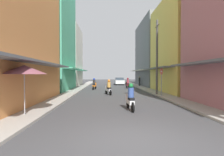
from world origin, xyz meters
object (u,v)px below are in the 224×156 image
Objects in this scene: motorbike_white at (130,98)px; street_sign_no_entry at (161,78)px; motorbike_silver at (108,88)px; pedestrian_crossing at (139,81)px; parked_car at (119,81)px; motorbike_orange at (94,84)px; vendor_umbrella at (24,70)px; motorbike_maroon at (128,84)px; utility_pole at (157,57)px.

street_sign_no_entry is at bearing 56.91° from motorbike_white.
motorbike_silver is 14.09m from pedestrian_crossing.
pedestrian_crossing is at bearing 86.25° from street_sign_no_entry.
parked_car is (1.40, 25.37, 0.04)m from motorbike_white.
pedestrian_crossing is (7.53, 6.51, 0.29)m from motorbike_orange.
motorbike_white is at bearing -78.43° from motorbike_orange.
vendor_umbrella is at bearing -104.30° from parked_car.
motorbike_orange is at bearing -159.55° from motorbike_maroon.
motorbike_orange is 0.70× the size of vendor_umbrella.
parked_car is 1.56× the size of street_sign_no_entry.
pedestrian_crossing is 0.69× the size of vendor_umbrella.
motorbike_maroon is (3.01, 8.16, 0.00)m from motorbike_silver.
utility_pole is 2.73m from street_sign_no_entry.
pedestrian_crossing is 0.24× the size of utility_pole.
motorbike_white is 5.82m from vendor_umbrella.
pedestrian_crossing is at bearing -55.13° from parked_car.
motorbike_silver and motorbike_maroon have the same top height.
utility_pole reaches higher than motorbike_orange.
motorbike_white is at bearing -96.74° from motorbike_maroon.
motorbike_white is 0.68× the size of street_sign_no_entry.
motorbike_white is 16.16m from motorbike_maroon.
utility_pole is (2.31, -18.10, 3.08)m from parked_car.
motorbike_orange is 0.99× the size of motorbike_maroon.
vendor_umbrella reaches higher than motorbike_silver.
motorbike_orange is at bearing 133.51° from utility_pole.
motorbike_white is 7.96m from motorbike_silver.
vendor_umbrella is (-7.31, -17.42, 1.62)m from motorbike_maroon.
motorbike_silver is at bearing 153.63° from street_sign_no_entry.
parked_car is 0.55× the size of utility_pole.
utility_pole is at bearing -78.31° from motorbike_maroon.
motorbike_white is 6.69m from street_sign_no_entry.
motorbike_maroon is at bearing 101.69° from utility_pole.
utility_pole is (9.13, 8.64, 1.50)m from vendor_umbrella.
vendor_umbrella is 12.66m from utility_pole.
motorbike_maroon is at bearing 69.74° from motorbike_silver.
motorbike_white is at bearing 14.16° from vendor_umbrella.
motorbike_silver is 0.66× the size of street_sign_no_entry.
motorbike_orange is 5.14m from motorbike_maroon.
motorbike_white is 14.55m from motorbike_orange.
motorbike_silver is at bearing 98.06° from motorbike_white.
motorbike_orange reaches higher than parked_car.
motorbike_maroon is at bearing 20.45° from motorbike_orange.
motorbike_maroon is at bearing 99.27° from street_sign_no_entry.
motorbike_silver is at bearing 65.07° from vendor_umbrella.
motorbike_maroon is 0.68× the size of street_sign_no_entry.
pedestrian_crossing is at bearing 60.07° from motorbike_maroon.
motorbike_silver is 0.96× the size of motorbike_maroon.
motorbike_maroon is 0.44× the size of parked_car.
motorbike_silver is 5.78m from utility_pole.
street_sign_no_entry is at bearing -83.63° from parked_car.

